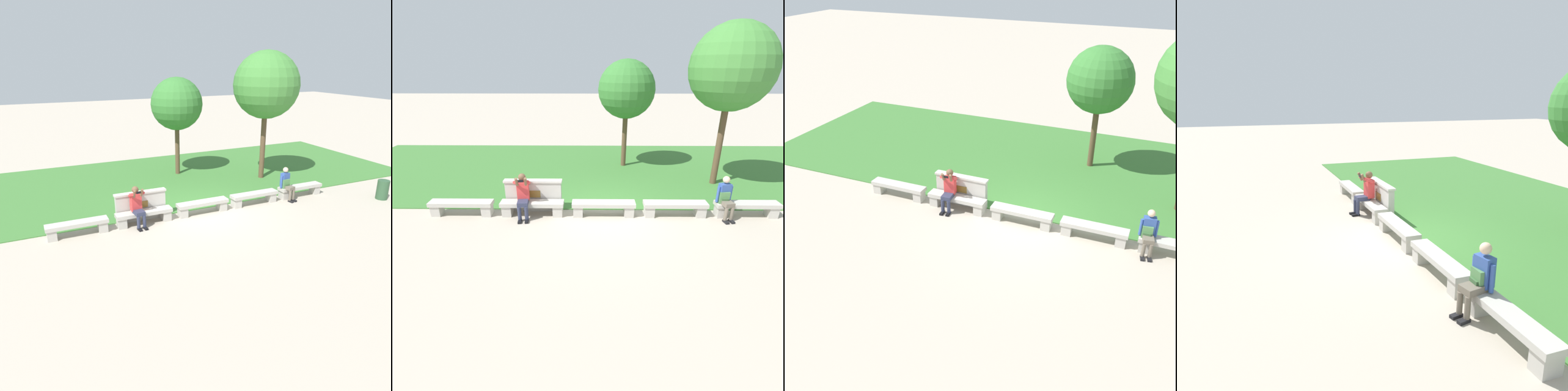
% 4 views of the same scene
% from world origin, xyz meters
% --- Properties ---
extents(ground_plane, '(80.00, 80.00, 0.00)m').
position_xyz_m(ground_plane, '(0.00, 0.00, 0.00)').
color(ground_plane, '#B2A593').
extents(grass_strip, '(22.42, 8.00, 0.03)m').
position_xyz_m(grass_strip, '(0.00, 4.38, 0.01)').
color(grass_strip, '#3D7533').
rests_on(grass_strip, ground).
extents(bench_main, '(1.88, 0.40, 0.45)m').
position_xyz_m(bench_main, '(-4.27, 0.00, 0.30)').
color(bench_main, '#B7B2A8').
rests_on(bench_main, ground).
extents(bench_near, '(1.88, 0.40, 0.45)m').
position_xyz_m(bench_near, '(-2.14, 0.00, 0.30)').
color(bench_near, '#B7B2A8').
rests_on(bench_near, ground).
extents(bench_mid, '(1.88, 0.40, 0.45)m').
position_xyz_m(bench_mid, '(-0.00, 0.00, 0.30)').
color(bench_mid, '#B7B2A8').
rests_on(bench_mid, ground).
extents(bench_far, '(1.88, 0.40, 0.45)m').
position_xyz_m(bench_far, '(2.14, 0.00, 0.30)').
color(bench_far, '#B7B2A8').
rests_on(bench_far, ground).
extents(bench_end, '(1.88, 0.40, 0.45)m').
position_xyz_m(bench_end, '(4.27, 0.00, 0.30)').
color(bench_end, '#B7B2A8').
rests_on(bench_end, ground).
extents(backrest_wall_with_plaque, '(1.76, 0.24, 1.01)m').
position_xyz_m(backrest_wall_with_plaque, '(-2.14, 0.34, 0.52)').
color(backrest_wall_with_plaque, '#B7B2A8').
rests_on(backrest_wall_with_plaque, ground).
extents(person_photographer, '(0.50, 0.75, 1.32)m').
position_xyz_m(person_photographer, '(-2.37, -0.08, 0.74)').
color(person_photographer, black).
rests_on(person_photographer, ground).
extents(person_distant, '(0.47, 0.71, 1.26)m').
position_xyz_m(person_distant, '(3.55, -0.07, 0.67)').
color(person_distant, black).
rests_on(person_distant, ground).
extents(backpack, '(0.28, 0.24, 0.43)m').
position_xyz_m(backpack, '(3.52, -0.03, 0.63)').
color(backpack, '#4C7F47').
rests_on(backpack, bench_end).
extents(tree_left_background, '(2.32, 2.32, 4.41)m').
position_xyz_m(tree_left_background, '(1.06, 4.88, 3.24)').
color(tree_left_background, brown).
rests_on(tree_left_background, ground).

